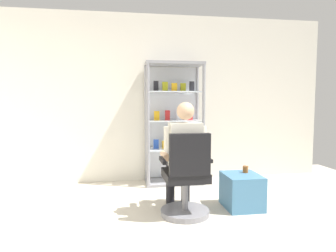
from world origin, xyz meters
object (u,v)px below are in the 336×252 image
at_px(office_chair, 186,182).
at_px(storage_crate, 242,191).
at_px(tea_glass, 245,169).
at_px(display_cabinet_main, 173,123).
at_px(seated_shopkeeper, 183,152).

relative_size(office_chair, storage_crate, 2.05).
xyz_separation_m(office_chair, tea_glass, (0.81, 0.25, 0.06)).
height_order(office_chair, tea_glass, office_chair).
height_order(display_cabinet_main, office_chair, display_cabinet_main).
bearing_deg(office_chair, seated_shopkeeper, 91.16).
xyz_separation_m(display_cabinet_main, seated_shopkeeper, (-0.10, -1.27, -0.25)).
bearing_deg(display_cabinet_main, seated_shopkeeper, -94.50).
bearing_deg(seated_shopkeeper, display_cabinet_main, 85.50).
relative_size(storage_crate, tea_glass, 5.63).
bearing_deg(display_cabinet_main, storage_crate, -63.25).
bearing_deg(tea_glass, office_chair, -162.66).
xyz_separation_m(display_cabinet_main, office_chair, (-0.10, -1.43, -0.57)).
distance_m(seated_shopkeeper, tea_glass, 0.86).
height_order(seated_shopkeeper, tea_glass, seated_shopkeeper).
distance_m(display_cabinet_main, storage_crate, 1.60).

